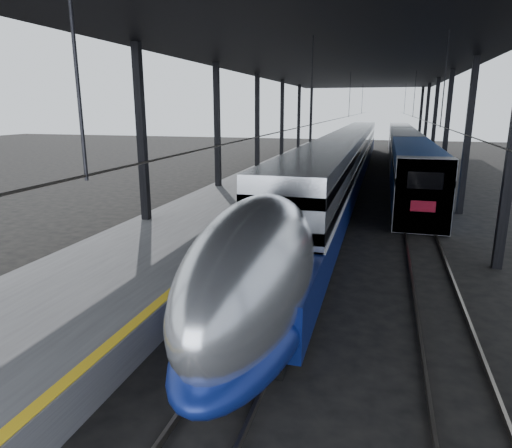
% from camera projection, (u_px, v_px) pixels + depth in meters
% --- Properties ---
extents(ground, '(160.00, 160.00, 0.00)m').
position_uv_depth(ground, '(227.00, 290.00, 15.98)').
color(ground, black).
rests_on(ground, ground).
extents(platform, '(6.00, 80.00, 1.00)m').
position_uv_depth(platform, '(269.00, 183.00, 35.43)').
color(platform, '#4C4C4F').
rests_on(platform, ground).
extents(yellow_strip, '(0.30, 80.00, 0.01)m').
position_uv_depth(yellow_strip, '(304.00, 178.00, 34.58)').
color(yellow_strip, gold).
rests_on(yellow_strip, platform).
extents(rails, '(6.52, 80.00, 0.16)m').
position_uv_depth(rails, '(374.00, 193.00, 33.45)').
color(rails, slate).
rests_on(rails, ground).
extents(canopy, '(18.00, 75.00, 9.47)m').
position_uv_depth(canopy, '(344.00, 64.00, 31.89)').
color(canopy, black).
rests_on(canopy, ground).
extents(tgv_train, '(2.90, 65.20, 4.16)m').
position_uv_depth(tgv_train, '(345.00, 161.00, 37.27)').
color(tgv_train, silver).
rests_on(tgv_train, ground).
extents(second_train, '(2.78, 56.05, 3.83)m').
position_uv_depth(second_train, '(404.00, 149.00, 47.65)').
color(second_train, navy).
rests_on(second_train, ground).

